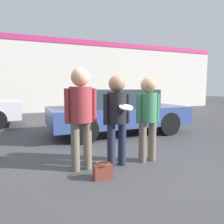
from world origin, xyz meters
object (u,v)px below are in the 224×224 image
object	(u,v)px
person_left	(81,109)
person_right	(148,112)
parked_car_near	(117,111)
shrub	(128,103)
person_middle_with_frisbee	(117,113)
handbag	(103,171)

from	to	relation	value
person_left	person_right	size ratio (longest dim) A/B	1.09
parked_car_near	shrub	size ratio (longest dim) A/B	4.58
person_middle_with_frisbee	person_right	xyz separation A→B (m)	(0.66, -0.00, -0.02)
handbag	parked_car_near	bearing A→B (deg)	62.26
person_left	person_middle_with_frisbee	world-z (taller)	person_left
parked_car_near	person_left	bearing A→B (deg)	-125.31
handbag	shrub	bearing A→B (deg)	60.98
person_left	handbag	world-z (taller)	person_left
person_right	parked_car_near	distance (m)	2.73
person_middle_with_frisbee	shrub	bearing A→B (deg)	61.93
person_right	handbag	bearing A→B (deg)	-157.66
shrub	handbag	world-z (taller)	shrub
shrub	parked_car_near	bearing A→B (deg)	-119.63
person_left	person_right	bearing A→B (deg)	-2.18
person_left	person_right	world-z (taller)	person_left
person_middle_with_frisbee	parked_car_near	size ratio (longest dim) A/B	0.39
person_left	handbag	xyz separation A→B (m)	(0.21, -0.50, -0.96)
person_right	person_left	bearing A→B (deg)	177.82
person_middle_with_frisbee	person_right	size ratio (longest dim) A/B	1.01
shrub	handbag	distance (m)	10.84
person_right	shrub	bearing A→B (deg)	65.28
person_left	parked_car_near	world-z (taller)	person_left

